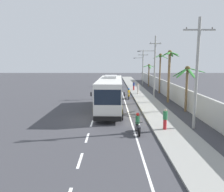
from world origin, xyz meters
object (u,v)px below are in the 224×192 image
object	(u,v)px
palm_second	(161,65)
coach_bus_foreground	(111,93)
utility_pole_nearest	(197,72)
palm_third	(149,70)
motorcycle_trailing	(138,125)
pedestrian_near_kerb	(166,119)
palm_nearest	(188,78)
motorcycle_beside_bus	(129,94)
utility_pole_far	(143,66)
utility_pole_mid	(155,65)
pedestrian_far_walk	(134,86)
pedestrian_midwalk	(139,89)
palm_fourth	(170,67)

from	to	relation	value
palm_second	coach_bus_foreground	bearing A→B (deg)	-122.08
utility_pole_nearest	palm_third	bearing A→B (deg)	87.89
motorcycle_trailing	pedestrian_near_kerb	xyz separation A→B (m)	(2.30, 0.62, 0.37)
pedestrian_near_kerb	palm_nearest	bearing A→B (deg)	-4.05
motorcycle_beside_bus	utility_pole_far	world-z (taller)	utility_pole_far
palm_second	utility_pole_mid	bearing A→B (deg)	-113.75
motorcycle_beside_bus	palm_second	bearing A→B (deg)	43.91
utility_pole_mid	motorcycle_beside_bus	bearing A→B (deg)	-160.50
utility_pole_mid	coach_bus_foreground	bearing A→B (deg)	-125.36
coach_bus_foreground	pedestrian_far_walk	distance (m)	17.26
palm_second	palm_nearest	bearing A→B (deg)	-89.88
coach_bus_foreground	motorcycle_beside_bus	distance (m)	8.59
motorcycle_beside_bus	pedestrian_far_walk	distance (m)	8.80
pedestrian_near_kerb	palm_nearest	size ratio (longest dim) A/B	0.34
pedestrian_far_walk	utility_pole_mid	bearing A→B (deg)	-133.94
pedestrian_midwalk	palm_third	world-z (taller)	palm_third
coach_bus_foreground	palm_second	xyz separation A→B (m)	(8.51, 13.58, 2.87)
palm_third	pedestrian_near_kerb	bearing A→B (deg)	-96.82
palm_second	pedestrian_far_walk	bearing A→B (deg)	143.54
utility_pole_nearest	palm_second	bearing A→B (deg)	86.13
coach_bus_foreground	motorcycle_trailing	distance (m)	8.48
pedestrian_far_walk	palm_fourth	size ratio (longest dim) A/B	0.23
coach_bus_foreground	palm_second	size ratio (longest dim) A/B	1.71
utility_pole_far	palm_second	bearing A→B (deg)	-83.41
pedestrian_far_walk	palm_second	xyz separation A→B (m)	(4.19, -3.09, 3.93)
palm_nearest	pedestrian_midwalk	bearing A→B (deg)	108.20
pedestrian_near_kerb	palm_fourth	distance (m)	13.45
palm_nearest	coach_bus_foreground	bearing A→B (deg)	177.34
pedestrian_near_kerb	utility_pole_far	distance (m)	33.31
pedestrian_near_kerb	palm_fourth	xyz separation A→B (m)	(3.37, 12.46, 3.77)
utility_pole_mid	palm_second	bearing A→B (deg)	66.25
pedestrian_near_kerb	pedestrian_midwalk	size ratio (longest dim) A/B	1.00
palm_third	palm_fourth	xyz separation A→B (m)	(-0.35, -18.67, 1.17)
utility_pole_nearest	palm_second	size ratio (longest dim) A/B	1.32
pedestrian_midwalk	utility_pole_nearest	xyz separation A→B (m)	(2.58, -18.52, 3.75)
pedestrian_near_kerb	palm_third	distance (m)	31.46
pedestrian_far_walk	palm_third	world-z (taller)	palm_third
utility_pole_mid	palm_second	xyz separation A→B (m)	(1.83, 4.16, -0.08)
coach_bus_foreground	palm_third	distance (m)	25.13
coach_bus_foreground	utility_pole_mid	size ratio (longest dim) A/B	1.25
palm_nearest	palm_second	world-z (taller)	palm_second
utility_pole_mid	motorcycle_trailing	bearing A→B (deg)	-104.26
utility_pole_nearest	pedestrian_far_walk	bearing A→B (deg)	96.83
utility_pole_nearest	palm_fourth	distance (m)	11.81
utility_pole_far	palm_fourth	world-z (taller)	utility_pole_far
palm_third	coach_bus_foreground	bearing A→B (deg)	-109.22
pedestrian_near_kerb	motorcycle_beside_bus	bearing A→B (deg)	32.22
pedestrian_near_kerb	palm_fourth	world-z (taller)	palm_fourth
palm_nearest	motorcycle_trailing	bearing A→B (deg)	-129.44
palm_second	palm_fourth	world-z (taller)	palm_fourth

